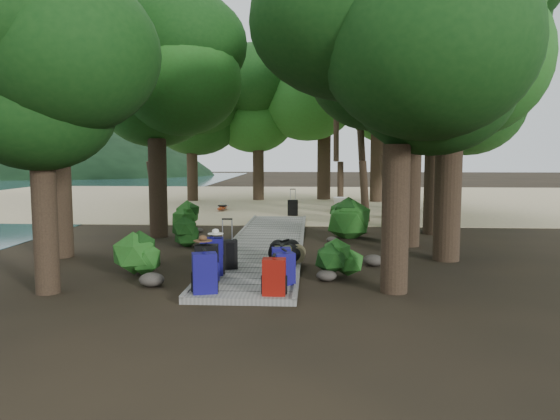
# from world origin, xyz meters

# --- Properties ---
(ground) EXTENTS (120.00, 120.00, 0.00)m
(ground) POSITION_xyz_m (0.00, 0.00, 0.00)
(ground) COLOR black
(ground) RESTS_ON ground
(sand_beach) EXTENTS (40.00, 22.00, 0.02)m
(sand_beach) POSITION_xyz_m (0.00, 16.00, 0.01)
(sand_beach) COLOR #C9B188
(sand_beach) RESTS_ON ground
(boardwalk) EXTENTS (2.00, 12.00, 0.12)m
(boardwalk) POSITION_xyz_m (0.00, 1.00, 0.06)
(boardwalk) COLOR gray
(boardwalk) RESTS_ON ground
(backpack_left_a) EXTENTS (0.49, 0.40, 0.79)m
(backpack_left_a) POSITION_xyz_m (-0.62, -4.65, 0.51)
(backpack_left_a) COLOR navy
(backpack_left_a) RESTS_ON boardwalk
(backpack_left_b) EXTENTS (0.45, 0.34, 0.79)m
(backpack_left_b) POSITION_xyz_m (-0.75, -3.80, 0.51)
(backpack_left_b) COLOR black
(backpack_left_b) RESTS_ON boardwalk
(backpack_left_c) EXTENTS (0.48, 0.37, 0.83)m
(backpack_left_c) POSITION_xyz_m (-0.76, -3.21, 0.54)
(backpack_left_c) COLOR navy
(backpack_left_c) RESTS_ON boardwalk
(backpack_left_d) EXTENTS (0.33, 0.25, 0.48)m
(backpack_left_d) POSITION_xyz_m (-0.74, -1.93, 0.36)
(backpack_left_d) COLOR navy
(backpack_left_d) RESTS_ON boardwalk
(backpack_right_a) EXTENTS (0.40, 0.28, 0.71)m
(backpack_right_a) POSITION_xyz_m (0.60, -4.71, 0.47)
(backpack_right_a) COLOR maroon
(backpack_right_a) RESTS_ON boardwalk
(backpack_right_b) EXTENTS (0.43, 0.37, 0.66)m
(backpack_right_b) POSITION_xyz_m (0.74, -3.94, 0.45)
(backpack_right_b) COLOR navy
(backpack_right_b) RESTS_ON boardwalk
(backpack_right_c) EXTENTS (0.40, 0.30, 0.63)m
(backpack_right_c) POSITION_xyz_m (0.64, -3.24, 0.43)
(backpack_right_c) COLOR navy
(backpack_right_c) RESTS_ON boardwalk
(backpack_right_d) EXTENTS (0.37, 0.30, 0.51)m
(backpack_right_d) POSITION_xyz_m (0.63, -2.45, 0.37)
(backpack_right_d) COLOR #3A3D1A
(backpack_right_d) RESTS_ON boardwalk
(duffel_right_khaki) EXTENTS (0.63, 0.69, 0.38)m
(duffel_right_khaki) POSITION_xyz_m (0.78, -1.88, 0.31)
(duffel_right_khaki) COLOR brown
(duffel_right_khaki) RESTS_ON boardwalk
(duffel_right_black) EXTENTS (0.72, 0.84, 0.45)m
(duffel_right_black) POSITION_xyz_m (0.63, -1.71, 0.34)
(duffel_right_black) COLOR black
(duffel_right_black) RESTS_ON boardwalk
(suitcase_on_boardwalk) EXTENTS (0.45, 0.32, 0.62)m
(suitcase_on_boardwalk) POSITION_xyz_m (-0.53, -2.64, 0.43)
(suitcase_on_boardwalk) COLOR black
(suitcase_on_boardwalk) RESTS_ON boardwalk
(lone_suitcase_on_sand) EXTENTS (0.42, 0.25, 0.64)m
(lone_suitcase_on_sand) POSITION_xyz_m (0.45, 8.14, 0.34)
(lone_suitcase_on_sand) COLOR black
(lone_suitcase_on_sand) RESTS_ON sand_beach
(hat_brown) EXTENTS (0.36, 0.36, 0.11)m
(hat_brown) POSITION_xyz_m (-0.81, -3.83, 0.96)
(hat_brown) COLOR #51351E
(hat_brown) RESTS_ON backpack_left_b
(hat_white) EXTENTS (0.32, 0.32, 0.11)m
(hat_white) POSITION_xyz_m (-0.68, -3.22, 1.00)
(hat_white) COLOR silver
(hat_white) RESTS_ON backpack_left_c
(kayak) EXTENTS (0.82, 2.95, 0.29)m
(kayak) POSITION_xyz_m (-2.76, 10.05, 0.17)
(kayak) COLOR #A02F0D
(kayak) RESTS_ON sand_beach
(sun_lounger) EXTENTS (0.77, 1.87, 0.59)m
(sun_lounger) POSITION_xyz_m (2.50, 9.92, 0.31)
(sun_lounger) COLOR silver
(sun_lounger) RESTS_ON sand_beach
(tree_right_a) EXTENTS (4.30, 4.30, 7.16)m
(tree_right_a) POSITION_xyz_m (2.77, -3.92, 3.58)
(tree_right_a) COLOR black
(tree_right_a) RESTS_ON ground
(tree_right_b) EXTENTS (5.01, 5.01, 8.95)m
(tree_right_b) POSITION_xyz_m (4.46, -0.80, 4.48)
(tree_right_b) COLOR black
(tree_right_b) RESTS_ON ground
(tree_right_c) EXTENTS (4.78, 4.78, 8.27)m
(tree_right_c) POSITION_xyz_m (3.92, 1.20, 4.13)
(tree_right_c) COLOR black
(tree_right_c) RESTS_ON ground
(tree_right_d) EXTENTS (6.18, 6.18, 11.33)m
(tree_right_d) POSITION_xyz_m (5.18, 3.57, 5.66)
(tree_right_d) COLOR black
(tree_right_d) RESTS_ON ground
(tree_right_e) EXTENTS (5.47, 5.47, 9.84)m
(tree_right_e) POSITION_xyz_m (4.58, 7.12, 4.92)
(tree_right_e) COLOR black
(tree_right_e) RESTS_ON ground
(tree_right_f) EXTENTS (5.00, 5.00, 8.94)m
(tree_right_f) POSITION_xyz_m (6.72, 9.39, 4.47)
(tree_right_f) COLOR black
(tree_right_f) RESTS_ON ground
(tree_left_a) EXTENTS (3.76, 3.76, 6.26)m
(tree_left_a) POSITION_xyz_m (-3.59, -4.37, 3.13)
(tree_left_a) COLOR black
(tree_left_a) RESTS_ON ground
(tree_left_b) EXTENTS (5.40, 5.40, 9.72)m
(tree_left_b) POSITION_xyz_m (-5.01, -0.92, 4.86)
(tree_left_b) COLOR black
(tree_left_b) RESTS_ON ground
(tree_left_c) EXTENTS (4.53, 4.53, 7.88)m
(tree_left_c) POSITION_xyz_m (-3.46, 2.43, 3.94)
(tree_left_c) COLOR black
(tree_left_c) RESTS_ON ground
(tree_back_a) EXTENTS (4.94, 4.94, 8.55)m
(tree_back_a) POSITION_xyz_m (-1.69, 15.59, 4.28)
(tree_back_a) COLOR black
(tree_back_a) RESTS_ON ground
(tree_back_b) EXTENTS (5.84, 5.84, 10.42)m
(tree_back_b) POSITION_xyz_m (1.87, 16.19, 5.21)
(tree_back_b) COLOR black
(tree_back_b) RESTS_ON ground
(tree_back_c) EXTENTS (5.31, 5.31, 9.56)m
(tree_back_c) POSITION_xyz_m (4.59, 14.90, 4.78)
(tree_back_c) COLOR black
(tree_back_c) RESTS_ON ground
(tree_back_d) EXTENTS (4.93, 4.93, 8.21)m
(tree_back_d) POSITION_xyz_m (-5.16, 14.85, 4.11)
(tree_back_d) COLOR black
(tree_back_d) RESTS_ON ground
(palm_right_a) EXTENTS (4.00, 4.00, 6.82)m
(palm_right_a) POSITION_xyz_m (3.37, 6.64, 3.41)
(palm_right_a) COLOR #113D13
(palm_right_a) RESTS_ON ground
(palm_right_b) EXTENTS (3.86, 3.86, 7.45)m
(palm_right_b) POSITION_xyz_m (4.56, 10.36, 3.72)
(palm_right_b) COLOR #113D13
(palm_right_b) RESTS_ON ground
(palm_right_c) EXTENTS (4.06, 4.06, 6.46)m
(palm_right_c) POSITION_xyz_m (2.79, 11.96, 3.23)
(palm_right_c) COLOR #113D13
(palm_right_c) RESTS_ON ground
(palm_left_a) EXTENTS (4.29, 4.29, 6.82)m
(palm_left_a) POSITION_xyz_m (-4.73, 5.96, 3.41)
(palm_left_a) COLOR #113D13
(palm_left_a) RESTS_ON ground
(rock_left_a) EXTENTS (0.49, 0.44, 0.27)m
(rock_left_a) POSITION_xyz_m (-1.83, -3.78, 0.13)
(rock_left_a) COLOR #4C473F
(rock_left_a) RESTS_ON ground
(rock_left_b) EXTENTS (0.32, 0.29, 0.18)m
(rock_left_b) POSITION_xyz_m (-2.48, -1.64, 0.09)
(rock_left_b) COLOR #4C473F
(rock_left_b) RESTS_ON ground
(rock_left_c) EXTENTS (0.56, 0.51, 0.31)m
(rock_left_c) POSITION_xyz_m (-1.45, 0.01, 0.15)
(rock_left_c) COLOR #4C473F
(rock_left_c) RESTS_ON ground
(rock_left_d) EXTENTS (0.27, 0.24, 0.15)m
(rock_left_d) POSITION_xyz_m (-2.40, 3.37, 0.07)
(rock_left_d) COLOR #4C473F
(rock_left_d) RESTS_ON ground
(rock_right_a) EXTENTS (0.41, 0.37, 0.23)m
(rock_right_a) POSITION_xyz_m (1.54, -3.13, 0.11)
(rock_right_a) COLOR #4C473F
(rock_right_a) RESTS_ON ground
(rock_right_b) EXTENTS (0.47, 0.43, 0.26)m
(rock_right_b) POSITION_xyz_m (2.65, -1.59, 0.13)
(rock_right_b) COLOR #4C473F
(rock_right_b) RESTS_ON ground
(rock_right_c) EXTENTS (0.32, 0.29, 0.17)m
(rock_right_c) POSITION_xyz_m (1.82, 1.61, 0.09)
(rock_right_c) COLOR #4C473F
(rock_right_c) RESTS_ON ground
(rock_right_d) EXTENTS (0.62, 0.55, 0.34)m
(rock_right_d) POSITION_xyz_m (2.73, 3.70, 0.17)
(rock_right_d) COLOR #4C473F
(rock_right_d) RESTS_ON ground
(shrub_left_a) EXTENTS (0.99, 0.99, 0.89)m
(shrub_left_a) POSITION_xyz_m (-2.31, -2.82, 0.45)
(shrub_left_a) COLOR #215218
(shrub_left_a) RESTS_ON ground
(shrub_left_b) EXTENTS (0.83, 0.83, 0.74)m
(shrub_left_b) POSITION_xyz_m (-2.13, 0.76, 0.37)
(shrub_left_b) COLOR #215218
(shrub_left_b) RESTS_ON ground
(shrub_left_c) EXTENTS (1.02, 1.02, 0.92)m
(shrub_left_c) POSITION_xyz_m (-3.13, 4.34, 0.46)
(shrub_left_c) COLOR #215218
(shrub_left_c) RESTS_ON ground
(shrub_right_a) EXTENTS (0.88, 0.88, 0.79)m
(shrub_right_a) POSITION_xyz_m (1.80, -2.85, 0.40)
(shrub_right_a) COLOR #215218
(shrub_right_a) RESTS_ON ground
(shrub_right_b) EXTENTS (1.43, 1.43, 1.28)m
(shrub_right_b) POSITION_xyz_m (2.53, 2.49, 0.64)
(shrub_right_b) COLOR #215218
(shrub_right_b) RESTS_ON ground
(shrub_right_c) EXTENTS (0.75, 0.75, 0.68)m
(shrub_right_c) POSITION_xyz_m (2.35, 5.76, 0.34)
(shrub_right_c) COLOR #215218
(shrub_right_c) RESTS_ON ground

